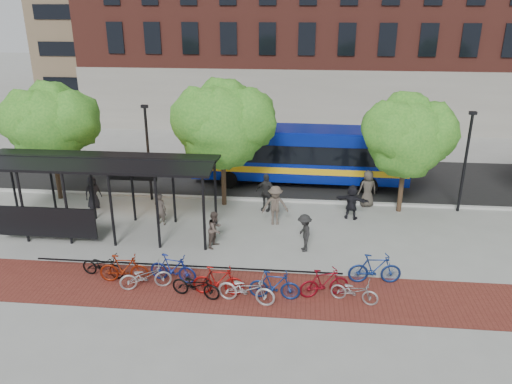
# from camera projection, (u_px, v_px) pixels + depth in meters

# --- Properties ---
(ground) EXTENTS (160.00, 160.00, 0.00)m
(ground) POSITION_uv_depth(u_px,v_px,m) (277.00, 234.00, 22.93)
(ground) COLOR #9E9E99
(ground) RESTS_ON ground
(asphalt_street) EXTENTS (160.00, 8.00, 0.01)m
(asphalt_street) POSITION_uv_depth(u_px,v_px,m) (285.00, 177.00, 30.36)
(asphalt_street) COLOR black
(asphalt_street) RESTS_ON ground
(curb) EXTENTS (160.00, 0.25, 0.12)m
(curb) POSITION_uv_depth(u_px,v_px,m) (282.00, 200.00, 26.62)
(curb) COLOR #B7B7B2
(curb) RESTS_ON ground
(brick_strip) EXTENTS (24.00, 3.00, 0.01)m
(brick_strip) POSITION_uv_depth(u_px,v_px,m) (216.00, 290.00, 18.47)
(brick_strip) COLOR maroon
(brick_strip) RESTS_ON ground
(bike_rack_rail) EXTENTS (12.00, 0.05, 0.95)m
(bike_rack_rail) POSITION_uv_depth(u_px,v_px,m) (187.00, 276.00, 19.43)
(bike_rack_rail) COLOR black
(bike_rack_rail) RESTS_ON ground
(building_brick) EXTENTS (55.00, 14.00, 20.00)m
(building_brick) POSITION_uv_depth(u_px,v_px,m) (414.00, 1.00, 42.56)
(building_brick) COLOR brown
(building_brick) RESTS_ON ground
(bus_shelter) EXTENTS (10.60, 3.07, 3.60)m
(bus_shelter) POSITION_uv_depth(u_px,v_px,m) (95.00, 170.00, 22.16)
(bus_shelter) COLOR black
(bus_shelter) RESTS_ON ground
(tree_a) EXTENTS (4.90, 4.00, 6.18)m
(tree_a) POSITION_uv_depth(u_px,v_px,m) (51.00, 121.00, 25.62)
(tree_a) COLOR #382619
(tree_a) RESTS_ON ground
(tree_b) EXTENTS (5.15, 4.20, 6.47)m
(tree_b) POSITION_uv_depth(u_px,v_px,m) (224.00, 121.00, 24.71)
(tree_b) COLOR #382619
(tree_b) RESTS_ON ground
(tree_c) EXTENTS (4.66, 3.80, 5.92)m
(tree_c) POSITION_uv_depth(u_px,v_px,m) (409.00, 133.00, 24.02)
(tree_c) COLOR #382619
(tree_c) RESTS_ON ground
(lamp_post_left) EXTENTS (0.35, 0.20, 5.12)m
(lamp_post_left) POSITION_uv_depth(u_px,v_px,m) (148.00, 150.00, 25.93)
(lamp_post_left) COLOR black
(lamp_post_left) RESTS_ON ground
(lamp_post_right) EXTENTS (0.35, 0.20, 5.12)m
(lamp_post_right) POSITION_uv_depth(u_px,v_px,m) (466.00, 159.00, 24.45)
(lamp_post_right) COLOR black
(lamp_post_right) RESTS_ON ground
(bus) EXTENTS (12.29, 3.15, 3.30)m
(bus) POSITION_uv_depth(u_px,v_px,m) (299.00, 152.00, 28.65)
(bus) COLOR #071B8D
(bus) RESTS_ON ground
(bike_0) EXTENTS (1.88, 0.95, 0.94)m
(bike_0) POSITION_uv_depth(u_px,v_px,m) (103.00, 266.00, 19.25)
(bike_0) COLOR black
(bike_0) RESTS_ON ground
(bike_1) EXTENTS (1.93, 0.66, 1.14)m
(bike_1) POSITION_uv_depth(u_px,v_px,m) (124.00, 269.00, 18.84)
(bike_1) COLOR maroon
(bike_1) RESTS_ON ground
(bike_2) EXTENTS (2.02, 1.21, 1.00)m
(bike_2) POSITION_uv_depth(u_px,v_px,m) (146.00, 276.00, 18.44)
(bike_2) COLOR #9E9EA0
(bike_2) RESTS_ON ground
(bike_3) EXTENTS (1.97, 0.89, 1.14)m
(bike_3) POSITION_uv_depth(u_px,v_px,m) (173.00, 268.00, 18.84)
(bike_3) COLOR navy
(bike_3) RESTS_ON ground
(bike_4) EXTENTS (1.95, 1.03, 0.97)m
(bike_4) POSITION_uv_depth(u_px,v_px,m) (196.00, 285.00, 17.90)
(bike_4) COLOR black
(bike_4) RESTS_ON ground
(bike_5) EXTENTS (1.90, 0.55, 1.14)m
(bike_5) POSITION_uv_depth(u_px,v_px,m) (218.00, 281.00, 18.01)
(bike_5) COLOR #9B0F0E
(bike_5) RESTS_ON ground
(bike_6) EXTENTS (2.20, 1.10, 1.10)m
(bike_6) POSITION_uv_depth(u_px,v_px,m) (246.00, 289.00, 17.54)
(bike_6) COLOR #B2B2B5
(bike_6) RESTS_ON ground
(bike_7) EXTENTS (1.87, 0.59, 1.11)m
(bike_7) POSITION_uv_depth(u_px,v_px,m) (274.00, 285.00, 17.76)
(bike_7) COLOR navy
(bike_7) RESTS_ON ground
(bike_9) EXTENTS (1.92, 1.05, 1.11)m
(bike_9) POSITION_uv_depth(u_px,v_px,m) (324.00, 283.00, 17.91)
(bike_9) COLOR maroon
(bike_9) RESTS_ON ground
(bike_10) EXTENTS (1.81, 1.05, 0.90)m
(bike_10) POSITION_uv_depth(u_px,v_px,m) (354.00, 291.00, 17.61)
(bike_10) COLOR #99999B
(bike_10) RESTS_ON ground
(bike_11) EXTENTS (2.04, 0.72, 1.20)m
(bike_11) POSITION_uv_depth(u_px,v_px,m) (375.00, 269.00, 18.76)
(bike_11) COLOR navy
(bike_11) RESTS_ON ground
(pedestrian_0) EXTENTS (0.98, 0.98, 1.72)m
(pedestrian_0) POSITION_uv_depth(u_px,v_px,m) (93.00, 192.00, 25.51)
(pedestrian_0) COLOR black
(pedestrian_0) RESTS_ON ground
(pedestrian_1) EXTENTS (0.65, 0.49, 1.58)m
(pedestrian_1) POSITION_uv_depth(u_px,v_px,m) (161.00, 209.00, 23.63)
(pedestrian_1) COLOR #483F39
(pedestrian_1) RESTS_ON ground
(pedestrian_3) EXTENTS (1.35, 0.90, 1.94)m
(pedestrian_3) POSITION_uv_depth(u_px,v_px,m) (275.00, 205.00, 23.60)
(pedestrian_3) COLOR brown
(pedestrian_3) RESTS_ON ground
(pedestrian_4) EXTENTS (1.24, 0.84, 1.95)m
(pedestrian_4) POSITION_uv_depth(u_px,v_px,m) (266.00, 192.00, 25.19)
(pedestrian_4) COLOR #282828
(pedestrian_4) RESTS_ON ground
(pedestrian_5) EXTENTS (1.69, 0.90, 1.74)m
(pedestrian_5) POSITION_uv_depth(u_px,v_px,m) (352.00, 202.00, 24.26)
(pedestrian_5) COLOR black
(pedestrian_5) RESTS_ON ground
(pedestrian_6) EXTENTS (1.07, 0.83, 1.94)m
(pedestrian_6) POSITION_uv_depth(u_px,v_px,m) (368.00, 189.00, 25.70)
(pedestrian_6) COLOR #443E36
(pedestrian_6) RESTS_ON ground
(pedestrian_8) EXTENTS (0.86, 0.96, 1.64)m
(pedestrian_8) POSITION_uv_depth(u_px,v_px,m) (215.00, 229.00, 21.48)
(pedestrian_8) COLOR brown
(pedestrian_8) RESTS_ON ground
(pedestrian_9) EXTENTS (0.86, 1.19, 1.67)m
(pedestrian_9) POSITION_uv_depth(u_px,v_px,m) (304.00, 233.00, 21.12)
(pedestrian_9) COLOR black
(pedestrian_9) RESTS_ON ground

